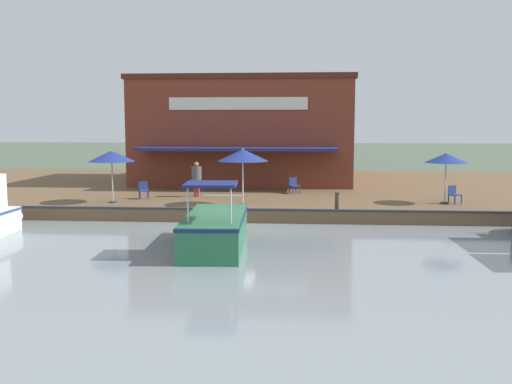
{
  "coord_description": "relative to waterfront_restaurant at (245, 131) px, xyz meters",
  "views": [
    {
      "loc": [
        23.82,
        3.12,
        4.24
      ],
      "look_at": [
        -1.0,
        1.23,
        1.3
      ],
      "focal_mm": 40.0,
      "sensor_mm": 36.0,
      "label": 1
    }
  ],
  "objects": [
    {
      "name": "patio_umbrella_mid_patio_right",
      "position": [
        10.85,
        -5.25,
        -1.08
      ],
      "size": [
        2.14,
        2.14,
        2.48
      ],
      "color": "#B7B7B7",
      "rests_on": "quay_deck"
    },
    {
      "name": "ground_plane",
      "position": [
        13.02,
        0.37,
        -3.87
      ],
      "size": [
        220.0,
        220.0,
        0.0
      ],
      "primitive_type": "plane",
      "color": "#4C5B47"
    },
    {
      "name": "tree_behind_restaurant",
      "position": [
        -4.89,
        -0.55,
        1.05
      ],
      "size": [
        5.32,
        5.07,
        6.99
      ],
      "color": "brown",
      "rests_on": "quay_deck"
    },
    {
      "name": "mooring_post",
      "position": [
        12.67,
        5.11,
        -2.87
      ],
      "size": [
        0.22,
        0.22,
        0.78
      ],
      "color": "#473323",
      "rests_on": "quay_deck"
    },
    {
      "name": "tree_upstream_bank",
      "position": [
        -3.57,
        2.93,
        0.55
      ],
      "size": [
        3.74,
        3.56,
        5.71
      ],
      "color": "brown",
      "rests_on": "quay_deck"
    },
    {
      "name": "person_near_entrance",
      "position": [
        8.38,
        -1.7,
        -2.15
      ],
      "size": [
        0.5,
        0.5,
        1.77
      ],
      "color": "#B23338",
      "rests_on": "quay_deck"
    },
    {
      "name": "quay_edge_fender",
      "position": [
        12.92,
        0.37,
        -3.22
      ],
      "size": [
        0.2,
        50.4,
        0.1
      ],
      "primitive_type": "cube",
      "color": "#2D2D33",
      "rests_on": "quay_deck"
    },
    {
      "name": "patio_umbrella_by_entrance",
      "position": [
        11.27,
        0.95,
        -0.99
      ],
      "size": [
        2.3,
        2.3,
        2.59
      ],
      "color": "#B7B7B7",
      "rests_on": "quay_deck"
    },
    {
      "name": "motorboat_second_along",
      "position": [
        17.4,
        0.64,
        -3.16
      ],
      "size": [
        6.26,
        2.18,
        2.35
      ],
      "color": "#287047",
      "rests_on": "river_water"
    },
    {
      "name": "quay_deck",
      "position": [
        2.02,
        0.37,
        -3.57
      ],
      "size": [
        22.0,
        56.0,
        0.6
      ],
      "primitive_type": "cube",
      "color": "brown",
      "rests_on": "ground"
    },
    {
      "name": "cafe_chair_facing_river",
      "position": [
        10.08,
        10.65,
        -2.79
      ],
      "size": [
        0.6,
        0.6,
        0.85
      ],
      "color": "navy",
      "rests_on": "quay_deck"
    },
    {
      "name": "cafe_chair_far_corner_seat",
      "position": [
        9.38,
        -4.18,
        -2.79
      ],
      "size": [
        0.57,
        0.57,
        0.85
      ],
      "color": "navy",
      "rests_on": "quay_deck"
    },
    {
      "name": "patio_umbrella_far_corner",
      "position": [
        9.93,
        10.27,
        -1.16
      ],
      "size": [
        1.93,
        1.93,
        2.38
      ],
      "color": "#B7B7B7",
      "rests_on": "quay_deck"
    },
    {
      "name": "cafe_chair_mid_patio",
      "position": [
        6.61,
        3.21,
        -2.79
      ],
      "size": [
        0.59,
        0.59,
        0.85
      ],
      "color": "navy",
      "rests_on": "quay_deck"
    },
    {
      "name": "waterfront_restaurant",
      "position": [
        0.0,
        0.0,
        0.0
      ],
      "size": [
        10.95,
        13.36,
        6.54
      ],
      "color": "brown",
      "rests_on": "quay_deck"
    }
  ]
}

